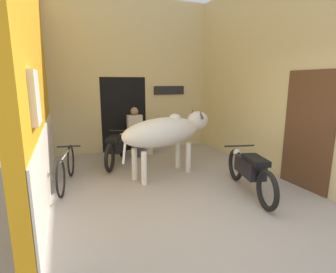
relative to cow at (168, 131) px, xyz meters
name	(u,v)px	position (x,y,z in m)	size (l,w,h in m)	color
ground_plane	(230,237)	(-0.12, -2.42, -0.91)	(30.00, 30.00, 0.00)	#9E9389
wall_left_shopfront	(32,77)	(-2.36, -0.11, 1.07)	(0.25, 4.66, 4.09)	orange
wall_back_with_doorway	(128,90)	(-0.22, 2.49, 0.76)	(4.32, 0.93, 4.09)	#D1BC84
wall_right_with_door	(260,76)	(2.13, -0.14, 1.11)	(0.22, 4.66, 4.09)	#D1BC84
cow	(168,131)	(0.00, 0.00, 0.00)	(2.24, 1.14, 1.31)	silver
motorcycle_near	(250,170)	(0.96, -1.41, -0.49)	(0.68, 1.83, 0.74)	black
motorcycle_far	(117,147)	(-0.85, 1.09, -0.50)	(0.89, 1.64, 0.73)	black
bicycle	(66,168)	(-1.98, 0.12, -0.57)	(0.47, 1.66, 0.66)	black
shopkeeper_seated	(135,131)	(-0.27, 1.58, -0.24)	(0.37, 0.33, 1.27)	#3D3842
plastic_stool	(149,145)	(0.10, 1.66, -0.67)	(0.36, 0.36, 0.45)	beige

